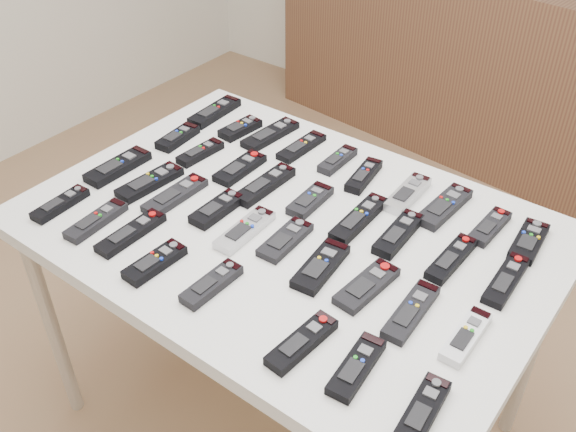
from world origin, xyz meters
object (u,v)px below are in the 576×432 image
Objects in this scene: remote_7 at (444,207)px; remote_23 at (245,230)px; remote_21 at (175,195)px; remote_34 at (302,342)px; remote_1 at (240,128)px; remote_9 at (529,241)px; remote_30 at (96,220)px; remote_4 at (338,160)px; remote_22 at (217,209)px; sideboard at (443,60)px; remote_12 at (240,168)px; remote_20 at (150,182)px; remote_27 at (411,311)px; remote_3 at (302,147)px; remote_35 at (357,367)px; remote_25 at (321,266)px; remote_31 at (131,233)px; remote_29 at (60,204)px; remote_13 at (265,185)px; remote_14 at (310,200)px; remote_18 at (506,280)px; table at (288,241)px; remote_10 at (178,137)px; remote_32 at (155,262)px; remote_2 at (270,134)px; remote_33 at (212,284)px; remote_17 at (451,259)px; remote_24 at (285,240)px; remote_28 at (466,336)px; remote_36 at (422,411)px; remote_5 at (364,176)px; remote_0 at (215,112)px; remote_11 at (200,153)px; remote_15 at (359,219)px; remote_19 at (118,167)px.

remote_23 is at bearing -129.01° from remote_7.
remote_34 is at bearing -19.97° from remote_21.
remote_1 is 0.88m from remote_9.
remote_4 is at bearing 57.82° from remote_30.
remote_4 is at bearing 73.17° from remote_22.
remote_12 is (0.20, -1.74, 0.35)m from sideboard.
remote_20 reaches higher than remote_27.
remote_3 is 1.08× the size of remote_35.
remote_1 is 0.72× the size of remote_20.
remote_35 is at bearing -47.64° from remote_25.
remote_31 is (-0.21, -0.17, 0.00)m from remote_23.
remote_7 is 1.27× the size of remote_22.
remote_22 is 0.97× the size of remote_29.
remote_13 is 0.55m from remote_27.
remote_14 is 0.80× the size of remote_18.
remote_23 is at bearing -120.65° from table.
remote_25 is (0.65, -0.21, -0.00)m from remote_10.
remote_27 is at bearing -18.38° from remote_10.
remote_7 reaches higher than remote_14.
remote_14 is at bearing -76.41° from remote_4.
remote_32 is 0.95× the size of remote_35.
remote_7 is at bearing 37.14° from remote_30.
remote_22 is (0.33, -0.19, 0.00)m from remote_10.
remote_33 is at bearing -58.12° from remote_2.
remote_12 is 0.88× the size of remote_20.
remote_3 and remote_18 have the same top height.
remote_17 and remote_30 have the same top height.
remote_13 is at bearing 149.78° from table.
remote_29 is (-0.49, -0.30, 0.07)m from table.
remote_12 and remote_30 have the same top height.
remote_2 is 0.79m from remote_9.
sideboard is 13.20× the size of remote_1.
remote_3 and remote_24 have the same top height.
remote_28 is at bearing -35.09° from remote_4.
remote_36 is at bearing -29.75° from table.
remote_34 is at bearing -3.60° from remote_31.
remote_24 is at bearing -148.02° from remote_9.
remote_17 is at bearing 18.34° from remote_22.
remote_20 is (-0.67, -0.37, -0.00)m from remote_7.
sideboard is 10.48× the size of remote_34.
remote_17 and remote_35 have the same top height.
remote_5 is (0.10, -0.02, 0.00)m from remote_4.
remote_0 reaches higher than remote_23.
sideboard is 11.73× the size of remote_32.
remote_11 reaches higher than remote_9.
remote_0 is at bearing 156.15° from remote_14.
remote_2 is at bearing 118.78° from remote_23.
remote_25 is at bearing -84.10° from remote_15.
remote_0 and remote_19 have the same top height.
remote_9 is at bearing 4.10° from remote_10.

